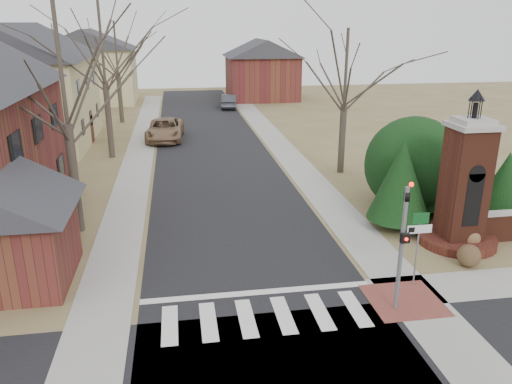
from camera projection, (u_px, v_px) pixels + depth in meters
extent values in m
plane|color=brown|center=(270.00, 331.00, 15.13)|extent=(120.00, 120.00, 0.00)
cube|color=black|center=(213.00, 153.00, 35.69)|extent=(8.00, 70.00, 0.01)
cube|color=silver|center=(265.00, 316.00, 15.88)|extent=(8.00, 2.20, 0.02)
cube|color=silver|center=(257.00, 293.00, 17.28)|extent=(8.00, 0.35, 0.02)
cube|color=gray|center=(284.00, 150.00, 36.47)|extent=(2.00, 60.00, 0.02)
cube|color=gray|center=(139.00, 156.00, 34.91)|extent=(2.00, 60.00, 0.02)
cube|color=brown|center=(404.00, 300.00, 16.79)|extent=(2.40, 2.40, 0.02)
cylinder|color=slate|center=(401.00, 250.00, 15.66)|extent=(0.14, 0.14, 4.20)
imported|color=black|center=(407.00, 192.00, 15.03)|extent=(0.15, 0.18, 0.90)
sphere|color=#FF0C05|center=(411.00, 184.00, 14.73)|extent=(0.14, 0.14, 0.14)
cube|color=black|center=(405.00, 238.00, 15.33)|extent=(0.28, 0.16, 0.30)
sphere|color=#FF0C05|center=(406.00, 239.00, 15.25)|extent=(0.11, 0.11, 0.11)
cylinder|color=slate|center=(417.00, 251.00, 17.43)|extent=(0.06, 0.06, 2.60)
cube|color=silver|center=(420.00, 229.00, 17.13)|extent=(0.90, 0.03, 0.30)
cube|color=black|center=(412.00, 230.00, 17.07)|extent=(0.22, 0.02, 0.18)
cube|color=#104C1D|center=(421.00, 218.00, 17.00)|extent=(0.60, 0.03, 0.40)
cylinder|color=#58281A|center=(457.00, 239.00, 21.10)|extent=(3.20, 3.20, 0.36)
cube|color=#58281A|center=(464.00, 187.00, 20.35)|extent=(1.50, 1.50, 5.00)
cube|color=black|center=(473.00, 200.00, 19.78)|extent=(0.70, 0.10, 2.20)
cube|color=gray|center=(473.00, 126.00, 19.53)|extent=(1.70, 1.70, 0.20)
cube|color=gray|center=(474.00, 121.00, 19.46)|extent=(1.30, 1.30, 0.20)
cylinder|color=black|center=(475.00, 110.00, 19.33)|extent=(0.20, 0.20, 0.60)
cone|color=black|center=(477.00, 95.00, 19.14)|extent=(0.64, 0.64, 0.45)
cube|color=#C1B881|center=(26.00, 102.00, 37.30)|extent=(9.00, 12.00, 6.40)
cube|color=brown|center=(10.00, 246.00, 17.61)|extent=(4.00, 4.00, 2.80)
cube|color=#C1B881|center=(90.00, 76.00, 57.21)|extent=(10.00, 8.00, 6.00)
cube|color=#C1B881|center=(57.00, 41.00, 54.01)|extent=(0.75, 0.75, 3.08)
cube|color=brown|center=(262.00, 78.00, 60.38)|extent=(8.00, 8.00, 5.00)
cube|color=brown|center=(245.00, 50.00, 57.45)|extent=(0.75, 0.75, 2.80)
cylinder|color=#473D33|center=(397.00, 223.00, 22.68)|extent=(0.20, 0.20, 0.50)
cone|color=black|center=(401.00, 180.00, 22.01)|extent=(2.80, 2.80, 3.60)
cylinder|color=#473D33|center=(450.00, 209.00, 24.29)|extent=(0.20, 0.20, 0.50)
cone|color=black|center=(457.00, 163.00, 23.53)|extent=(3.40, 3.40, 4.20)
cylinder|color=#473D33|center=(500.00, 214.00, 23.66)|extent=(0.20, 0.20, 0.50)
cone|color=black|center=(506.00, 181.00, 23.13)|extent=(2.40, 2.40, 2.80)
sphere|color=black|center=(414.00, 161.00, 24.59)|extent=(4.80, 4.80, 4.80)
cylinder|color=#473D33|center=(74.00, 179.00, 21.71)|extent=(0.40, 0.40, 4.83)
cylinder|color=#473D33|center=(109.00, 121.00, 33.83)|extent=(0.40, 0.40, 5.04)
cylinder|color=#473D33|center=(120.00, 99.00, 46.00)|extent=(0.40, 0.40, 4.41)
cylinder|color=#473D33|center=(342.00, 139.00, 30.53)|extent=(0.40, 0.40, 4.20)
imported|color=#88684A|center=(165.00, 129.00, 39.55)|extent=(3.18, 6.13, 1.65)
imported|color=#393C41|center=(229.00, 101.00, 54.25)|extent=(2.13, 4.66, 1.48)
sphere|color=brown|center=(469.00, 256.00, 19.05)|extent=(0.88, 0.88, 0.88)
sphere|color=brown|center=(469.00, 237.00, 20.68)|extent=(0.93, 0.93, 0.93)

